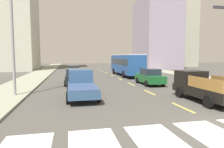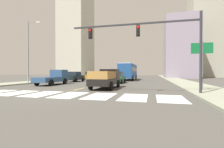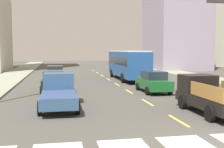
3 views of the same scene
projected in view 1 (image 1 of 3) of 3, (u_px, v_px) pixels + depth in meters
The scene contains 22 objects.
sidewalk_right at pixel (201, 77), 27.60m from camera, with size 3.74×110.00×0.15m, color gray.
sidewalk_left at pixel (26, 82), 22.79m from camera, with size 3.74×110.00×0.15m, color gray.
crosswalk_stripe_1 at pixel (95, 148), 6.48m from camera, with size 1.73×3.25×0.01m, color silver.
crosswalk_stripe_2 at pixel (159, 141), 6.95m from camera, with size 1.73×3.25×0.01m, color silver.
crosswalk_stripe_3 at pixel (215, 136), 7.43m from camera, with size 1.73×3.25×0.01m, color silver.
lane_dash_0 at pixel (183, 107), 11.57m from camera, with size 0.16×2.40×0.01m, color #E0C847.
lane_dash_1 at pixel (149, 92), 16.44m from camera, with size 0.16×2.40×0.01m, color #E0C847.
lane_dash_2 at pixel (131, 84), 21.31m from camera, with size 0.16×2.40×0.01m, color #E0C847.
lane_dash_3 at pixel (120, 79), 26.18m from camera, with size 0.16×2.40×0.01m, color #E0C847.
lane_dash_4 at pixel (112, 75), 31.04m from camera, with size 0.16×2.40×0.01m, color #E0C847.
lane_dash_5 at pixel (106, 73), 35.91m from camera, with size 0.16×2.40×0.01m, color #E0C847.
lane_dash_6 at pixel (102, 71), 40.78m from camera, with size 0.16×2.40×0.01m, color #E0C847.
lane_dash_7 at pixel (99, 69), 45.65m from camera, with size 0.16×2.40×0.01m, color #E0C847.
pickup_stakebed at pixel (202, 87), 13.44m from camera, with size 2.18×5.20×1.96m.
pickup_dark at pixel (82, 85), 14.57m from camera, with size 2.18×5.20×1.96m.
city_bus at pixel (126, 63), 30.51m from camera, with size 2.72×10.80×3.32m.
sedan_mid at pixel (150, 77), 20.84m from camera, with size 2.02×4.40×1.72m.
sedan_near_right at pixel (74, 76), 21.04m from camera, with size 2.02×4.40×1.72m.
sedan_near_left at pixel (73, 71), 28.34m from camera, with size 2.02×4.40×1.72m.
streetlight_left at pixel (15, 30), 14.21m from camera, with size 2.20×0.28×9.00m.
tower_tall_centre at pixel (174, 15), 59.58m from camera, with size 10.82×10.50×31.09m, color #ABAB97.
block_mid_left at pixel (156, 35), 48.75m from camera, with size 8.73×11.82×16.93m, color #988DA1.
Camera 1 is at (-6.47, -6.21, 3.02)m, focal length 31.34 mm.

